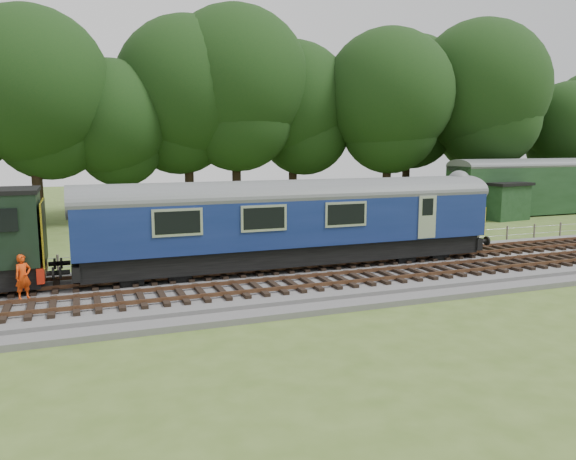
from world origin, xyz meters
name	(u,v)px	position (x,y,z in m)	size (l,w,h in m)	color
ground	(398,274)	(0.00, 0.00, 0.00)	(120.00, 120.00, 0.00)	#465F23
ballast	(398,270)	(0.00, 0.00, 0.17)	(70.00, 7.00, 0.35)	#4C4C4F
track_north	(382,258)	(0.00, 1.40, 0.42)	(67.20, 2.40, 0.21)	black
track_south	(419,272)	(0.00, -1.60, 0.42)	(67.20, 2.40, 0.21)	black
fence	(351,255)	(0.00, 4.50, 0.00)	(64.00, 0.12, 1.00)	#6B6054
tree_line	(252,215)	(0.00, 22.00, 0.00)	(70.00, 8.00, 18.00)	black
dmu_railcar	(294,216)	(-4.40, 1.40, 2.61)	(18.05, 2.86, 3.88)	black
worker	(23,277)	(-14.96, -0.04, 1.13)	(0.57, 0.38, 1.57)	red
parked_coach	(545,183)	(22.54, 14.42, 2.47)	(17.24, 3.16, 4.40)	#163217
shed	(500,200)	(16.96, 13.15, 1.42)	(3.83, 3.83, 2.81)	#163217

